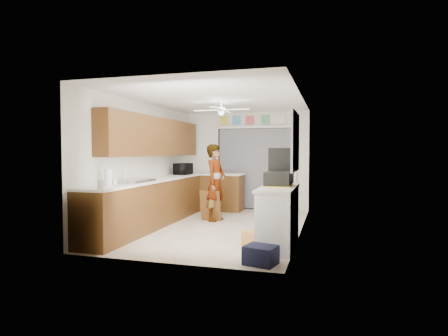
# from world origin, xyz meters

# --- Properties ---
(floor) EXTENTS (5.00, 5.00, 0.00)m
(floor) POSITION_xyz_m (0.00, 0.00, 0.00)
(floor) COLOR beige
(floor) RESTS_ON ground
(ceiling) EXTENTS (5.00, 5.00, 0.00)m
(ceiling) POSITION_xyz_m (0.00, 0.00, 2.50)
(ceiling) COLOR white
(ceiling) RESTS_ON ground
(wall_back) EXTENTS (3.20, 0.00, 3.20)m
(wall_back) POSITION_xyz_m (0.00, 2.50, 1.25)
(wall_back) COLOR white
(wall_back) RESTS_ON ground
(wall_front) EXTENTS (3.20, 0.00, 3.20)m
(wall_front) POSITION_xyz_m (0.00, -2.50, 1.25)
(wall_front) COLOR white
(wall_front) RESTS_ON ground
(wall_left) EXTENTS (0.00, 5.00, 5.00)m
(wall_left) POSITION_xyz_m (-1.60, 0.00, 1.25)
(wall_left) COLOR white
(wall_left) RESTS_ON ground
(wall_right) EXTENTS (0.00, 5.00, 5.00)m
(wall_right) POSITION_xyz_m (1.60, 0.00, 1.25)
(wall_right) COLOR white
(wall_right) RESTS_ON ground
(left_base_cabinets) EXTENTS (0.60, 4.80, 0.90)m
(left_base_cabinets) POSITION_xyz_m (-1.30, 0.00, 0.45)
(left_base_cabinets) COLOR brown
(left_base_cabinets) RESTS_ON floor
(left_countertop) EXTENTS (0.62, 4.80, 0.04)m
(left_countertop) POSITION_xyz_m (-1.29, 0.00, 0.92)
(left_countertop) COLOR white
(left_countertop) RESTS_ON left_base_cabinets
(upper_cabinets) EXTENTS (0.32, 4.00, 0.80)m
(upper_cabinets) POSITION_xyz_m (-1.44, 0.20, 1.80)
(upper_cabinets) COLOR brown
(upper_cabinets) RESTS_ON wall_left
(sink_basin) EXTENTS (0.50, 0.76, 0.06)m
(sink_basin) POSITION_xyz_m (-1.29, -1.00, 0.95)
(sink_basin) COLOR silver
(sink_basin) RESTS_ON left_countertop
(faucet) EXTENTS (0.03, 0.03, 0.22)m
(faucet) POSITION_xyz_m (-1.48, -1.00, 1.05)
(faucet) COLOR silver
(faucet) RESTS_ON left_countertop
(peninsula_base) EXTENTS (1.00, 0.60, 0.90)m
(peninsula_base) POSITION_xyz_m (-0.50, 2.00, 0.45)
(peninsula_base) COLOR brown
(peninsula_base) RESTS_ON floor
(peninsula_top) EXTENTS (1.04, 0.64, 0.04)m
(peninsula_top) POSITION_xyz_m (-0.50, 2.00, 0.92)
(peninsula_top) COLOR white
(peninsula_top) RESTS_ON peninsula_base
(back_opening_recess) EXTENTS (2.00, 0.06, 2.10)m
(back_opening_recess) POSITION_xyz_m (0.25, 2.47, 1.05)
(back_opening_recess) COLOR black
(back_opening_recess) RESTS_ON wall_back
(curtain_panel) EXTENTS (1.90, 0.03, 2.05)m
(curtain_panel) POSITION_xyz_m (0.25, 2.43, 1.05)
(curtain_panel) COLOR gray
(curtain_panel) RESTS_ON wall_back
(door_trim_left) EXTENTS (0.06, 0.04, 2.10)m
(door_trim_left) POSITION_xyz_m (-0.77, 2.44, 1.05)
(door_trim_left) COLOR white
(door_trim_left) RESTS_ON wall_back
(door_trim_right) EXTENTS (0.06, 0.04, 2.10)m
(door_trim_right) POSITION_xyz_m (1.27, 2.44, 1.05)
(door_trim_right) COLOR white
(door_trim_right) RESTS_ON wall_back
(door_trim_head) EXTENTS (2.10, 0.04, 0.06)m
(door_trim_head) POSITION_xyz_m (0.25, 2.44, 2.12)
(door_trim_head) COLOR white
(door_trim_head) RESTS_ON wall_back
(header_frame_0) EXTENTS (0.22, 0.02, 0.22)m
(header_frame_0) POSITION_xyz_m (-0.60, 2.47, 2.30)
(header_frame_0) COLOR #D3CB46
(header_frame_0) RESTS_ON wall_back
(header_frame_1) EXTENTS (0.22, 0.02, 0.22)m
(header_frame_1) POSITION_xyz_m (-0.25, 2.47, 2.30)
(header_frame_1) COLOR #4CA1CB
(header_frame_1) RESTS_ON wall_back
(header_frame_2) EXTENTS (0.22, 0.02, 0.22)m
(header_frame_2) POSITION_xyz_m (0.10, 2.47, 2.30)
(header_frame_2) COLOR #CF4D56
(header_frame_2) RESTS_ON wall_back
(header_frame_3) EXTENTS (0.22, 0.02, 0.22)m
(header_frame_3) POSITION_xyz_m (0.50, 2.47, 2.30)
(header_frame_3) COLOR #60A872
(header_frame_3) RESTS_ON wall_back
(header_frame_4) EXTENTS (0.22, 0.02, 0.22)m
(header_frame_4) POSITION_xyz_m (0.90, 2.47, 2.30)
(header_frame_4) COLOR silver
(header_frame_4) RESTS_ON wall_back
(route66_sign) EXTENTS (0.22, 0.02, 0.26)m
(route66_sign) POSITION_xyz_m (-0.95, 2.47, 2.30)
(route66_sign) COLOR silver
(route66_sign) RESTS_ON wall_back
(right_counter_base) EXTENTS (0.50, 1.40, 0.90)m
(right_counter_base) POSITION_xyz_m (1.35, -1.20, 0.45)
(right_counter_base) COLOR white
(right_counter_base) RESTS_ON floor
(right_counter_top) EXTENTS (0.54, 1.44, 0.04)m
(right_counter_top) POSITION_xyz_m (1.34, -1.20, 0.92)
(right_counter_top) COLOR white
(right_counter_top) RESTS_ON right_counter_base
(abstract_painting) EXTENTS (0.03, 1.15, 0.95)m
(abstract_painting) POSITION_xyz_m (1.58, -1.00, 1.65)
(abstract_painting) COLOR #FF5D82
(abstract_painting) RESTS_ON wall_right
(ceiling_fan) EXTENTS (1.14, 1.14, 0.24)m
(ceiling_fan) POSITION_xyz_m (0.00, 0.20, 2.32)
(ceiling_fan) COLOR white
(ceiling_fan) RESTS_ON ceiling
(microwave) EXTENTS (0.34, 0.50, 0.27)m
(microwave) POSITION_xyz_m (-1.27, 1.30, 1.08)
(microwave) COLOR black
(microwave) RESTS_ON left_countertop
(jar_a) EXTENTS (0.12, 0.12, 0.13)m
(jar_a) POSITION_xyz_m (-1.13, -2.25, 1.00)
(jar_a) COLOR silver
(jar_a) RESTS_ON left_countertop
(jar_b) EXTENTS (0.09, 0.09, 0.10)m
(jar_b) POSITION_xyz_m (-1.30, -1.61, 0.99)
(jar_b) COLOR silver
(jar_b) RESTS_ON left_countertop
(paper_towel_roll) EXTENTS (0.13, 0.13, 0.26)m
(paper_towel_roll) POSITION_xyz_m (-1.36, -1.71, 1.07)
(paper_towel_roll) COLOR white
(paper_towel_roll) RESTS_ON left_countertop
(suitcase) EXTENTS (0.40, 0.53, 0.23)m
(suitcase) POSITION_xyz_m (1.32, -1.05, 1.05)
(suitcase) COLOR black
(suitcase) RESTS_ON right_counter_top
(suitcase_rim) EXTENTS (0.44, 0.58, 0.02)m
(suitcase_rim) POSITION_xyz_m (1.32, -1.05, 0.94)
(suitcase_rim) COLOR yellow
(suitcase_rim) RESTS_ON suitcase
(suitcase_lid) EXTENTS (0.42, 0.03, 0.50)m
(suitcase_lid) POSITION_xyz_m (1.32, -0.76, 1.30)
(suitcase_lid) COLOR black
(suitcase_lid) RESTS_ON suitcase
(cardboard_box) EXTENTS (0.45, 0.40, 0.23)m
(cardboard_box) POSITION_xyz_m (1.00, -1.26, 0.12)
(cardboard_box) COLOR #BF7F3C
(cardboard_box) RESTS_ON floor
(navy_crate) EXTENTS (0.47, 0.42, 0.25)m
(navy_crate) POSITION_xyz_m (1.25, -2.20, 0.12)
(navy_crate) COLOR black
(navy_crate) RESTS_ON floor
(cabinet_door_panel) EXTENTS (0.44, 0.18, 0.65)m
(cabinet_door_panel) POSITION_xyz_m (-0.34, 0.53, 0.33)
(cabinet_door_panel) COLOR brown
(cabinet_door_panel) RESTS_ON floor
(man) EXTENTS (0.48, 0.65, 1.65)m
(man) POSITION_xyz_m (-0.25, 0.63, 0.82)
(man) COLOR white
(man) RESTS_ON floor
(dog) EXTENTS (0.44, 0.60, 0.43)m
(dog) POSITION_xyz_m (-0.55, 1.32, 0.22)
(dog) COLOR black
(dog) RESTS_ON floor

